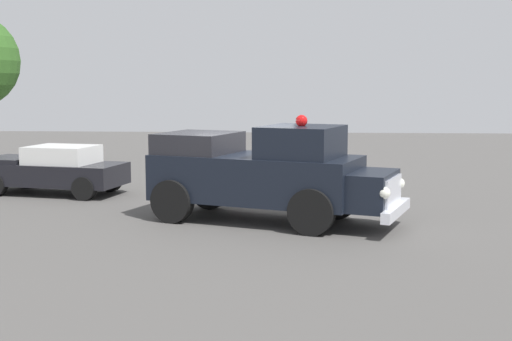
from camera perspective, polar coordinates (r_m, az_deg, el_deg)
The scene contains 6 objects.
ground_plane at distance 17.11m, azimuth -1.08°, elevation -3.93°, with size 60.00×60.00×0.00m, color #514F4C.
vintage_fire_truck at distance 16.47m, azimuth 0.75°, elevation -0.15°, with size 6.33×4.06×2.59m.
classic_hot_rod at distance 21.57m, azimuth -16.50°, elevation 0.10°, with size 4.63×2.65×1.46m.
lawn_chair_near_truck at distance 19.08m, azimuth -2.24°, elevation -0.98°, with size 0.69×0.69×1.02m.
lawn_chair_by_car at distance 20.02m, azimuth 4.67°, elevation -0.61°, with size 0.60×0.59×1.02m.
spectator_seated at distance 18.95m, azimuth -2.02°, elevation -0.70°, with size 0.63×0.65×1.29m.
Camera 1 is at (-1.45, 16.73, 3.31)m, focal length 48.27 mm.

